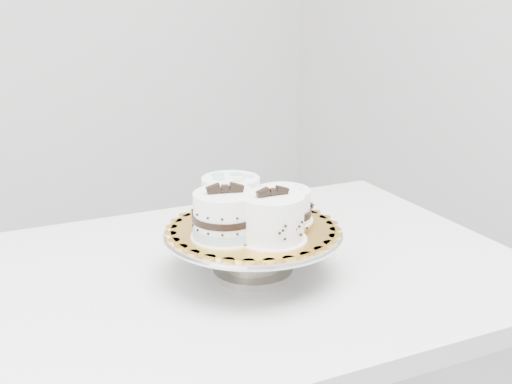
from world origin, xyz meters
TOP-DOWN VIEW (x-y plane):
  - table at (0.12, 0.03)m, footprint 1.30×0.99m
  - cake_stand at (0.17, -0.02)m, footprint 0.33×0.33m
  - cake_board at (0.17, -0.02)m, footprint 0.35×0.35m
  - cake_swirl at (0.16, -0.09)m, footprint 0.13×0.13m
  - cake_banded at (0.10, -0.03)m, footprint 0.15×0.15m
  - cake_dots at (0.16, 0.05)m, footprint 0.13×0.13m
  - cake_ribbon at (0.24, -0.02)m, footprint 0.13×0.13m

SIDE VIEW (x-z plane):
  - table at x=0.12m, z-range 0.29..1.04m
  - cake_stand at x=0.17m, z-range 0.77..0.85m
  - cake_board at x=0.17m, z-range 0.84..0.84m
  - cake_ribbon at x=0.24m, z-range 0.84..0.90m
  - cake_banded at x=0.10m, z-range 0.83..0.93m
  - cake_swirl at x=0.16m, z-range 0.83..0.93m
  - cake_dots at x=0.16m, z-range 0.84..0.92m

